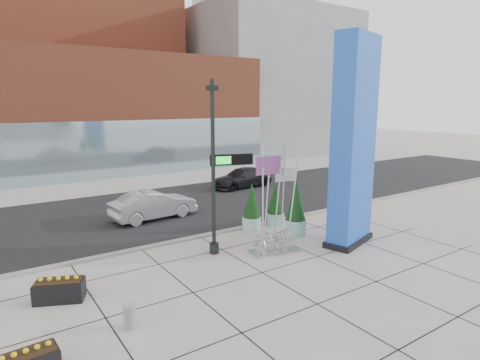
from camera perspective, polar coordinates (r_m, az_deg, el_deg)
ground at (r=16.21m, az=-1.92°, el=-12.64°), size 160.00×160.00×0.00m
street_asphalt at (r=24.80m, az=-14.34°, el=-4.57°), size 80.00×12.00×0.02m
curb_edge at (r=19.47m, az=-8.26°, el=-8.46°), size 80.00×0.30×0.12m
tower_podium at (r=40.61m, az=-21.65°, el=8.75°), size 34.00×10.00×11.00m
tower_glass_front at (r=36.14m, az=-19.64°, el=3.94°), size 34.00×0.60×5.00m
building_grey_parking at (r=56.07m, az=3.28°, el=13.44°), size 20.00×18.00×18.00m
blue_pylon at (r=18.80m, az=15.83°, el=4.62°), size 3.07×2.03×9.42m
lamp_post at (r=17.03m, az=-3.81°, el=-0.74°), size 0.50×0.41×7.44m
public_art_sculpture at (r=17.70m, az=4.94°, el=-6.22°), size 2.29×1.41×4.86m
concrete_bollard at (r=12.73m, az=-15.35°, el=-18.15°), size 0.38×0.38×0.74m
overhead_street_sign at (r=18.39m, az=-2.02°, el=1.91°), size 1.93×0.80×4.20m
round_planter_east at (r=21.61m, az=5.08°, el=-3.52°), size 0.94×0.94×2.35m
round_planter_mid at (r=20.13m, az=7.94°, el=-4.11°), size 1.10×1.10×2.74m
round_planter_west at (r=20.67m, az=1.68°, el=-3.97°), size 0.99×0.99×2.48m
box_planter_north at (r=15.03m, az=-24.30°, el=-13.98°), size 1.73×1.34×0.85m
car_silver_mid at (r=23.21m, az=-12.17°, el=-3.50°), size 5.00×2.18×1.60m
car_dark_east at (r=31.23m, az=0.32°, el=0.30°), size 5.21×2.40×1.48m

